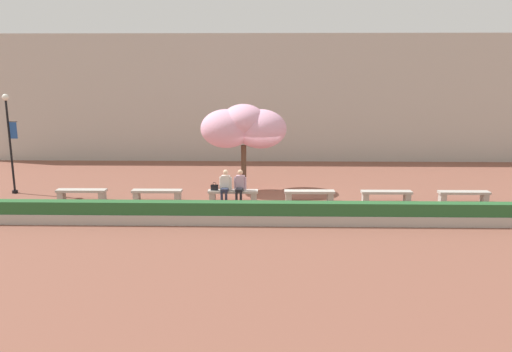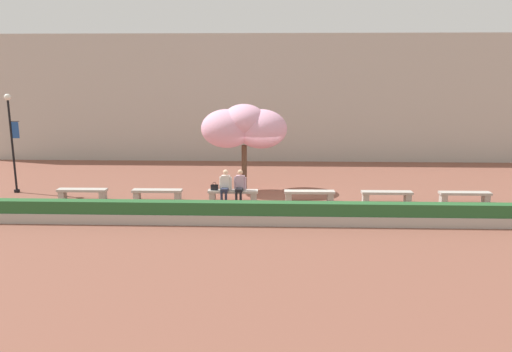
% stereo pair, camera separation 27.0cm
% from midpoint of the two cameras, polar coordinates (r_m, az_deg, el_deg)
% --- Properties ---
extents(ground_plane, '(100.00, 100.00, 0.00)m').
position_cam_midpoint_polar(ground_plane, '(20.31, 2.11, -2.89)').
color(ground_plane, brown).
extents(building_facade, '(35.07, 4.00, 7.26)m').
position_cam_midpoint_polar(building_facade, '(30.85, 2.14, 9.00)').
color(building_facade, '#B7B2A8').
rests_on(building_facade, ground).
extents(stone_bench_west_end, '(2.03, 0.43, 0.45)m').
position_cam_midpoint_polar(stone_bench_west_end, '(21.64, -18.89, -1.76)').
color(stone_bench_west_end, '#ADA89E').
rests_on(stone_bench_west_end, ground).
extents(stone_bench_near_west, '(2.03, 0.43, 0.45)m').
position_cam_midpoint_polar(stone_bench_near_west, '(20.74, -10.85, -1.90)').
color(stone_bench_near_west, '#ADA89E').
rests_on(stone_bench_near_west, ground).
extents(stone_bench_center, '(2.03, 0.43, 0.45)m').
position_cam_midpoint_polar(stone_bench_center, '(20.28, -2.27, -2.01)').
color(stone_bench_center, '#ADA89E').
rests_on(stone_bench_center, ground).
extents(stone_bench_near_east, '(2.03, 0.43, 0.45)m').
position_cam_midpoint_polar(stone_bench_near_east, '(20.29, 6.51, -2.07)').
color(stone_bench_near_east, '#ADA89E').
rests_on(stone_bench_near_east, ground).
extents(stone_bench_east_end, '(2.03, 0.43, 0.45)m').
position_cam_midpoint_polar(stone_bench_east_end, '(20.77, 15.07, -2.08)').
color(stone_bench_east_end, '#ADA89E').
rests_on(stone_bench_east_end, ground).
extents(stone_bench_far_east, '(2.03, 0.43, 0.45)m').
position_cam_midpoint_polar(stone_bench_far_east, '(21.69, 23.09, -2.05)').
color(stone_bench_far_east, '#ADA89E').
rests_on(stone_bench_far_east, ground).
extents(person_seated_left, '(0.51, 0.71, 1.29)m').
position_cam_midpoint_polar(person_seated_left, '(20.17, -3.15, -0.96)').
color(person_seated_left, black).
rests_on(person_seated_left, ground).
extents(person_seated_right, '(0.51, 0.71, 1.29)m').
position_cam_midpoint_polar(person_seated_right, '(20.12, -1.47, -0.98)').
color(person_seated_right, black).
rests_on(person_seated_right, ground).
extents(handbag, '(0.30, 0.15, 0.34)m').
position_cam_midpoint_polar(handbag, '(20.27, -4.39, -1.26)').
color(handbag, black).
rests_on(handbag, stone_bench_center).
extents(cherry_tree_main, '(3.70, 2.44, 3.81)m').
position_cam_midpoint_polar(cherry_tree_main, '(21.60, -0.85, 5.64)').
color(cherry_tree_main, '#513828').
rests_on(cherry_tree_main, ground).
extents(lamp_post_with_banner, '(0.54, 0.28, 4.25)m').
position_cam_midpoint_polar(lamp_post_with_banner, '(23.66, -25.87, 4.31)').
color(lamp_post_with_banner, black).
rests_on(lamp_post_with_banner, ground).
extents(planter_hedge_foreground, '(20.91, 0.50, 0.80)m').
position_cam_midpoint_polar(planter_hedge_foreground, '(17.16, 2.14, -4.33)').
color(planter_hedge_foreground, '#ADA89E').
rests_on(planter_hedge_foreground, ground).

